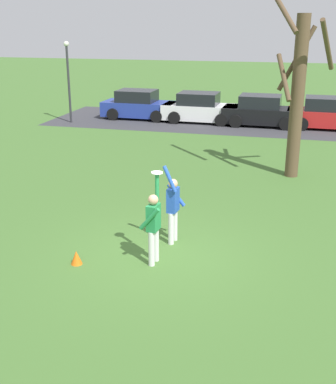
# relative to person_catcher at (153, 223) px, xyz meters

# --- Properties ---
(ground_plane) EXTENTS (120.00, 120.00, 0.00)m
(ground_plane) POSITION_rel_person_catcher_xyz_m (0.07, 0.48, -0.98)
(ground_plane) COLOR #426B2D
(person_catcher) EXTENTS (0.49, 0.56, 2.08)m
(person_catcher) POSITION_rel_person_catcher_xyz_m (0.00, 0.00, 0.00)
(person_catcher) COLOR silver
(person_catcher) RESTS_ON ground_plane
(person_defender) EXTENTS (0.49, 0.58, 2.04)m
(person_defender) POSITION_rel_person_catcher_xyz_m (0.15, 1.22, -0.00)
(person_defender) COLOR silver
(person_defender) RESTS_ON ground_plane
(frisbee_disc) EXTENTS (0.26, 0.26, 0.02)m
(frisbee_disc) POSITION_rel_person_catcher_xyz_m (0.03, 0.22, 1.11)
(frisbee_disc) COLOR white
(frisbee_disc) RESTS_ON person_catcher
(parked_car_blue) EXTENTS (4.14, 2.12, 1.59)m
(parked_car_blue) POSITION_rel_person_catcher_xyz_m (-5.72, 17.06, -0.25)
(parked_car_blue) COLOR #233893
(parked_car_blue) RESTS_ON ground_plane
(parked_car_white) EXTENTS (4.14, 2.12, 1.59)m
(parked_car_white) POSITION_rel_person_catcher_xyz_m (-2.16, 16.89, -0.25)
(parked_car_white) COLOR white
(parked_car_white) RESTS_ON ground_plane
(parked_car_black) EXTENTS (4.14, 2.12, 1.59)m
(parked_car_black) POSITION_rel_person_catcher_xyz_m (1.16, 16.71, -0.25)
(parked_car_black) COLOR black
(parked_car_black) RESTS_ON ground_plane
(parked_car_red) EXTENTS (4.14, 2.12, 1.59)m
(parked_car_red) POSITION_rel_person_catcher_xyz_m (4.48, 16.77, -0.25)
(parked_car_red) COLOR red
(parked_car_red) RESTS_ON ground_plane
(parking_strip) EXTENTS (19.58, 6.40, 0.01)m
(parking_strip) POSITION_rel_person_catcher_xyz_m (-0.55, 17.00, -0.98)
(parking_strip) COLOR #38383D
(parking_strip) RESTS_ON ground_plane
(bare_tree_tall) EXTENTS (2.44, 2.06, 6.46)m
(bare_tree_tall) POSITION_rel_person_catcher_xyz_m (2.87, 7.75, 2.04)
(bare_tree_tall) COLOR brown
(bare_tree_tall) RESTS_ON ground_plane
(lamppost_by_lot) EXTENTS (0.28, 0.28, 4.26)m
(lamppost_by_lot) POSITION_rel_person_catcher_xyz_m (-8.96, 15.00, 1.60)
(lamppost_by_lot) COLOR #2D2D33
(lamppost_by_lot) RESTS_ON ground_plane
(field_cone_orange) EXTENTS (0.26, 0.26, 0.32)m
(field_cone_orange) POSITION_rel_person_catcher_xyz_m (-1.69, -0.48, -0.82)
(field_cone_orange) COLOR orange
(field_cone_orange) RESTS_ON ground_plane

